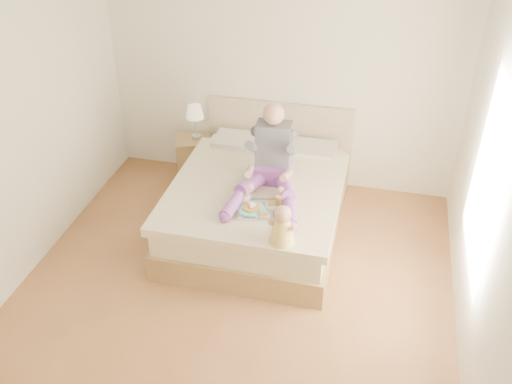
% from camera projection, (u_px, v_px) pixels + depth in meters
% --- Properties ---
extents(room, '(4.02, 4.22, 2.71)m').
position_uv_depth(room, '(239.00, 152.00, 4.49)').
color(room, brown).
rests_on(room, ground).
extents(bed, '(1.70, 2.18, 1.00)m').
position_uv_depth(bed, '(260.00, 200.00, 6.03)').
color(bed, olive).
rests_on(bed, ground).
extents(nightstand, '(0.52, 0.49, 0.51)m').
position_uv_depth(nightstand, '(195.00, 157.00, 6.91)').
color(nightstand, olive).
rests_on(nightstand, ground).
extents(lamp, '(0.20, 0.20, 0.42)m').
position_uv_depth(lamp, '(195.00, 114.00, 6.60)').
color(lamp, silver).
rests_on(lamp, nightstand).
extents(adult, '(0.72, 1.03, 0.86)m').
position_uv_depth(adult, '(270.00, 164.00, 5.59)').
color(adult, '#783B93').
rests_on(adult, bed).
extents(tray, '(0.50, 0.43, 0.12)m').
position_uv_depth(tray, '(261.00, 208.00, 5.36)').
color(tray, silver).
rests_on(tray, bed).
extents(baby, '(0.25, 0.34, 0.38)m').
position_uv_depth(baby, '(283.00, 227.00, 4.90)').
color(baby, '#F5C54D').
rests_on(baby, bed).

